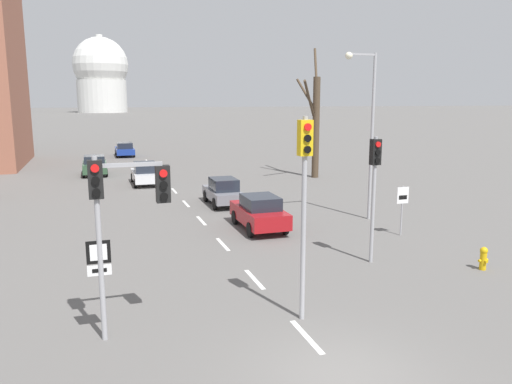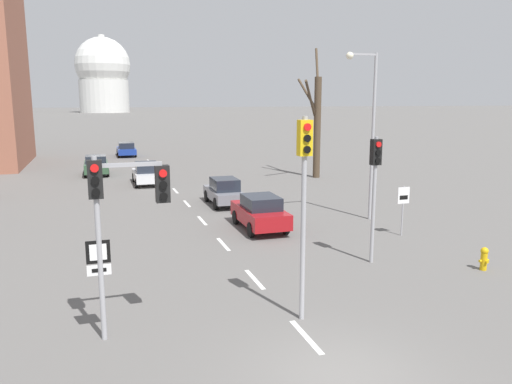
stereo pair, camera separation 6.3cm
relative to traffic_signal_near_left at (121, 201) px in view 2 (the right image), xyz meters
name	(u,v)px [view 2 (the right image)]	position (x,y,z in m)	size (l,w,h in m)	color
ground_plane	(342,377)	(4.52, -3.54, -3.66)	(800.00, 800.00, 0.00)	#5E5B59
lane_stripe_0	(306,336)	(4.52, -1.49, -3.66)	(0.16, 2.00, 0.01)	silver
lane_stripe_1	(255,279)	(4.52, 3.01, -3.66)	(0.16, 2.00, 0.01)	silver
lane_stripe_2	(223,244)	(4.52, 7.51, -3.66)	(0.16, 2.00, 0.01)	silver
lane_stripe_3	(202,221)	(4.52, 12.01, -3.66)	(0.16, 2.00, 0.01)	silver
lane_stripe_4	(187,204)	(4.52, 16.51, -3.66)	(0.16, 2.00, 0.01)	silver
lane_stripe_5	(175,191)	(4.52, 21.01, -3.66)	(0.16, 2.00, 0.01)	silver
lane_stripe_6	(167,181)	(4.52, 25.51, -3.66)	(0.16, 2.00, 0.01)	silver
lane_stripe_7	(159,173)	(4.52, 30.01, -3.66)	(0.16, 2.00, 0.01)	silver
lane_stripe_8	(153,166)	(4.52, 34.51, -3.66)	(0.16, 2.00, 0.01)	silver
lane_stripe_9	(148,161)	(4.52, 39.01, -3.66)	(0.16, 2.00, 0.01)	silver
traffic_signal_near_left	(121,201)	(0.00, 0.00, 0.00)	(2.00, 0.34, 4.83)	#9E9EA3
traffic_signal_centre_tall	(304,182)	(4.84, -0.43, 0.32)	(0.36, 0.34, 5.76)	#9E9EA3
traffic_signal_near_right	(375,176)	(9.37, 3.41, -0.27)	(0.36, 0.34, 4.85)	#9E9EA3
route_sign_post	(99,271)	(-0.61, 0.01, -1.79)	(0.60, 0.08, 2.73)	#9E9EA3
speed_limit_sign	(403,202)	(12.72, 6.39, -2.09)	(0.60, 0.08, 2.32)	#9E9EA3
fire_hydrant	(484,258)	(12.84, 1.36, -3.19)	(0.40, 0.34, 0.87)	gold
street_lamp_right	(369,121)	(12.70, 9.70, 1.48)	(1.73, 0.36, 8.47)	#9E9EA3
sedan_near_left	(260,212)	(6.84, 9.46, -2.81)	(1.89, 4.18, 1.67)	maroon
sedan_near_right	(147,173)	(2.93, 24.41, -2.83)	(1.89, 4.37, 1.66)	silver
sedan_mid_centre	(126,149)	(2.64, 44.03, -2.89)	(1.98, 4.58, 1.52)	navy
sedan_far_left	(96,165)	(-0.61, 30.31, -2.84)	(1.97, 4.01, 1.65)	#2D4C33
sedan_far_right	(224,191)	(6.59, 15.50, -2.84)	(1.77, 3.98, 1.62)	slate
bare_tree_right_near	(316,122)	(16.19, 23.60, 0.78)	(2.95, 4.88, 10.27)	#473828
capitol_dome	(103,75)	(4.52, 240.41, 13.87)	(25.48, 25.48, 35.99)	silver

